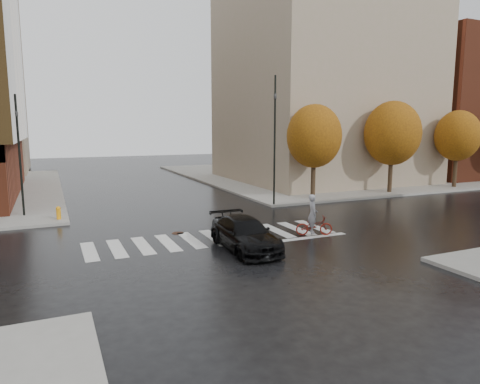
{
  "coord_description": "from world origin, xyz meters",
  "views": [
    {
      "loc": [
        -6.78,
        -17.6,
        5.08
      ],
      "look_at": [
        1.49,
        0.89,
        2.0
      ],
      "focal_mm": 32.0,
      "sensor_mm": 36.0,
      "label": 1
    }
  ],
  "objects_px": {
    "sedan": "(245,234)",
    "traffic_light_nw": "(19,148)",
    "fire_hydrant": "(59,212)",
    "traffic_light_ne": "(275,130)",
    "cyclist": "(314,221)"
  },
  "relations": [
    {
      "from": "sedan",
      "to": "traffic_light_nw",
      "type": "relative_size",
      "value": 0.68
    },
    {
      "from": "fire_hydrant",
      "to": "traffic_light_ne",
      "type": "bearing_deg",
      "value": -3.39
    },
    {
      "from": "cyclist",
      "to": "fire_hydrant",
      "type": "relative_size",
      "value": 2.77
    },
    {
      "from": "sedan",
      "to": "cyclist",
      "type": "height_order",
      "value": "cyclist"
    },
    {
      "from": "traffic_light_nw",
      "to": "fire_hydrant",
      "type": "height_order",
      "value": "traffic_light_nw"
    },
    {
      "from": "fire_hydrant",
      "to": "sedan",
      "type": "bearing_deg",
      "value": -51.68
    },
    {
      "from": "traffic_light_ne",
      "to": "fire_hydrant",
      "type": "relative_size",
      "value": 11.44
    },
    {
      "from": "sedan",
      "to": "cyclist",
      "type": "xyz_separation_m",
      "value": [
        3.95,
        0.8,
        0.01
      ]
    },
    {
      "from": "cyclist",
      "to": "fire_hydrant",
      "type": "distance_m",
      "value": 13.59
    },
    {
      "from": "sedan",
      "to": "cyclist",
      "type": "bearing_deg",
      "value": 12.32
    },
    {
      "from": "traffic_light_ne",
      "to": "sedan",
      "type": "bearing_deg",
      "value": 72.08
    },
    {
      "from": "cyclist",
      "to": "traffic_light_nw",
      "type": "bearing_deg",
      "value": 73.25
    },
    {
      "from": "cyclist",
      "to": "traffic_light_nw",
      "type": "height_order",
      "value": "traffic_light_nw"
    },
    {
      "from": "traffic_light_nw",
      "to": "fire_hydrant",
      "type": "relative_size",
      "value": 9.46
    },
    {
      "from": "sedan",
      "to": "cyclist",
      "type": "relative_size",
      "value": 2.33
    }
  ]
}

